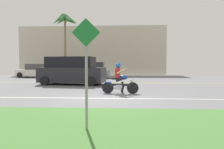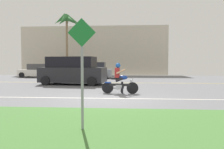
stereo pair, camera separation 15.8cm
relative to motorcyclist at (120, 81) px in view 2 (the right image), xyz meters
The scene contains 12 objects.
ground 1.53m from the motorcyclist, 107.98° to the left, with size 56.00×30.00×0.04m, color slate.
grass_median 5.84m from the motorcyclist, 94.20° to the right, with size 56.00×3.80×0.06m, color #477A38.
lane_line_near 1.74m from the motorcyclist, 105.30° to the right, with size 50.40×0.12×0.01m, color silver.
lane_line_far 6.07m from the motorcyclist, 94.03° to the left, with size 50.40×0.12×0.01m, color yellow.
motorcyclist is the anchor object (origin of this frame).
suv_nearby 5.75m from the motorcyclist, 128.31° to the left, with size 4.91×2.52×1.98m.
parked_car_0 15.27m from the motorcyclist, 127.55° to the left, with size 3.82×1.85×1.45m.
parked_car_1 11.66m from the motorcyclist, 106.72° to the left, with size 4.35×1.83×1.62m.
palm_tree_0 16.70m from the motorcyclist, 115.06° to the left, with size 3.12×3.21×7.23m.
motorcyclist_distant 8.48m from the motorcyclist, 122.56° to the left, with size 1.42×0.91×1.35m.
street_sign 6.29m from the motorcyclist, 95.42° to the right, with size 0.62×0.06×2.51m.
building_far 19.91m from the motorcyclist, 102.07° to the left, with size 19.24×4.00×6.34m, color beige.
Camera 2 is at (0.85, -9.28, 1.53)m, focal length 35.22 mm.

